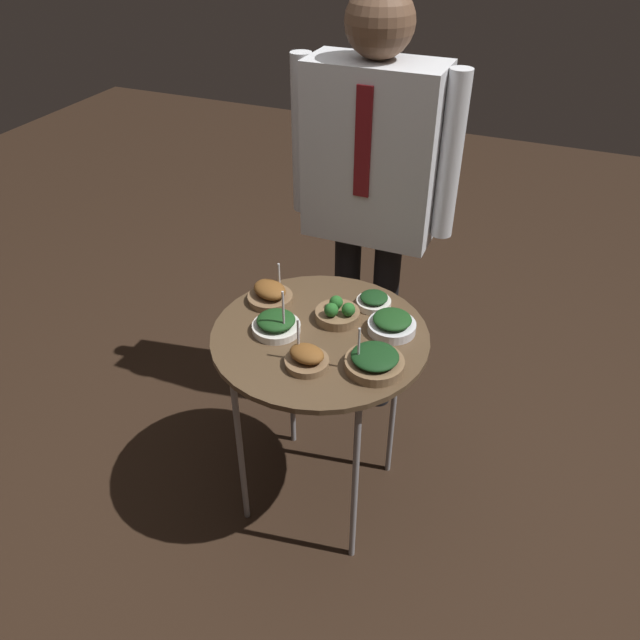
{
  "coord_description": "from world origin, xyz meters",
  "views": [
    {
      "loc": [
        0.57,
        -1.37,
        1.85
      ],
      "look_at": [
        0.0,
        0.0,
        0.78
      ],
      "focal_mm": 35.0,
      "sensor_mm": 36.0,
      "label": 1
    }
  ],
  "objects_px": {
    "bowl_roast_far_rim": "(270,294)",
    "bowl_spinach_mid_right": "(392,324)",
    "bowl_spinach_front_left": "(374,361)",
    "waiter_figure": "(372,175)",
    "serving_cart": "(320,348)",
    "bowl_broccoli_front_center": "(338,313)",
    "bowl_spinach_back_right": "(374,301)",
    "bowl_roast_back_left": "(307,358)",
    "bowl_spinach_center": "(276,324)"
  },
  "relations": [
    {
      "from": "bowl_spinach_back_right",
      "to": "waiter_figure",
      "type": "height_order",
      "value": "waiter_figure"
    },
    {
      "from": "bowl_broccoli_front_center",
      "to": "bowl_spinach_back_right",
      "type": "distance_m",
      "value": 0.14
    },
    {
      "from": "bowl_roast_back_left",
      "to": "bowl_spinach_front_left",
      "type": "relative_size",
      "value": 0.84
    },
    {
      "from": "bowl_spinach_center",
      "to": "waiter_figure",
      "type": "bearing_deg",
      "value": 81.59
    },
    {
      "from": "bowl_spinach_front_left",
      "to": "bowl_spinach_center",
      "type": "bearing_deg",
      "value": 171.06
    },
    {
      "from": "bowl_spinach_back_right",
      "to": "bowl_roast_far_rim",
      "type": "relative_size",
      "value": 0.75
    },
    {
      "from": "bowl_roast_far_rim",
      "to": "bowl_roast_back_left",
      "type": "bearing_deg",
      "value": -46.3
    },
    {
      "from": "waiter_figure",
      "to": "bowl_roast_back_left",
      "type": "bearing_deg",
      "value": -85.02
    },
    {
      "from": "bowl_broccoli_front_center",
      "to": "bowl_spinach_mid_right",
      "type": "xyz_separation_m",
      "value": [
        0.17,
        0.01,
        0.0
      ]
    },
    {
      "from": "bowl_spinach_front_left",
      "to": "bowl_roast_far_rim",
      "type": "distance_m",
      "value": 0.45
    },
    {
      "from": "bowl_roast_far_rim",
      "to": "bowl_spinach_back_right",
      "type": "bearing_deg",
      "value": 17.87
    },
    {
      "from": "bowl_spinach_mid_right",
      "to": "waiter_figure",
      "type": "height_order",
      "value": "waiter_figure"
    },
    {
      "from": "bowl_spinach_mid_right",
      "to": "waiter_figure",
      "type": "bearing_deg",
      "value": 116.93
    },
    {
      "from": "bowl_spinach_front_left",
      "to": "serving_cart",
      "type": "bearing_deg",
      "value": 155.92
    },
    {
      "from": "bowl_spinach_mid_right",
      "to": "bowl_broccoli_front_center",
      "type": "bearing_deg",
      "value": -177.01
    },
    {
      "from": "bowl_roast_far_rim",
      "to": "bowl_broccoli_front_center",
      "type": "bearing_deg",
      "value": -2.95
    },
    {
      "from": "serving_cart",
      "to": "bowl_spinach_center",
      "type": "bearing_deg",
      "value": -163.06
    },
    {
      "from": "bowl_roast_far_rim",
      "to": "serving_cart",
      "type": "bearing_deg",
      "value": -24.67
    },
    {
      "from": "serving_cart",
      "to": "bowl_roast_far_rim",
      "type": "bearing_deg",
      "value": 155.33
    },
    {
      "from": "bowl_spinach_mid_right",
      "to": "serving_cart",
      "type": "bearing_deg",
      "value": -153.79
    },
    {
      "from": "bowl_spinach_center",
      "to": "bowl_roast_back_left",
      "type": "distance_m",
      "value": 0.18
    },
    {
      "from": "bowl_spinach_front_left",
      "to": "bowl_broccoli_front_center",
      "type": "bearing_deg",
      "value": 135.33
    },
    {
      "from": "bowl_spinach_mid_right",
      "to": "bowl_spinach_front_left",
      "type": "bearing_deg",
      "value": -87.67
    },
    {
      "from": "bowl_broccoli_front_center",
      "to": "bowl_spinach_back_right",
      "type": "xyz_separation_m",
      "value": [
        0.08,
        0.11,
        -0.01
      ]
    },
    {
      "from": "bowl_roast_far_rim",
      "to": "waiter_figure",
      "type": "distance_m",
      "value": 0.55
    },
    {
      "from": "serving_cart",
      "to": "bowl_spinach_center",
      "type": "distance_m",
      "value": 0.15
    },
    {
      "from": "bowl_broccoli_front_center",
      "to": "bowl_spinach_center",
      "type": "distance_m",
      "value": 0.19
    },
    {
      "from": "bowl_spinach_center",
      "to": "bowl_spinach_front_left",
      "type": "height_order",
      "value": "bowl_spinach_center"
    },
    {
      "from": "bowl_broccoli_front_center",
      "to": "bowl_spinach_front_left",
      "type": "distance_m",
      "value": 0.25
    },
    {
      "from": "bowl_spinach_back_right",
      "to": "bowl_roast_far_rim",
      "type": "height_order",
      "value": "bowl_roast_far_rim"
    },
    {
      "from": "serving_cart",
      "to": "bowl_roast_far_rim",
      "type": "xyz_separation_m",
      "value": [
        -0.21,
        0.1,
        0.08
      ]
    },
    {
      "from": "serving_cart",
      "to": "bowl_spinach_front_left",
      "type": "height_order",
      "value": "bowl_spinach_front_left"
    },
    {
      "from": "serving_cart",
      "to": "bowl_spinach_front_left",
      "type": "xyz_separation_m",
      "value": [
        0.2,
        -0.09,
        0.08
      ]
    },
    {
      "from": "bowl_broccoli_front_center",
      "to": "bowl_spinach_back_right",
      "type": "bearing_deg",
      "value": 55.53
    },
    {
      "from": "serving_cart",
      "to": "bowl_spinach_back_right",
      "type": "bearing_deg",
      "value": 63.23
    },
    {
      "from": "bowl_broccoli_front_center",
      "to": "bowl_roast_far_rim",
      "type": "distance_m",
      "value": 0.24
    },
    {
      "from": "bowl_broccoli_front_center",
      "to": "bowl_spinach_back_right",
      "type": "relative_size",
      "value": 1.25
    },
    {
      "from": "bowl_roast_back_left",
      "to": "serving_cart",
      "type": "bearing_deg",
      "value": 98.57
    },
    {
      "from": "serving_cart",
      "to": "bowl_roast_far_rim",
      "type": "relative_size",
      "value": 4.98
    },
    {
      "from": "bowl_spinach_back_right",
      "to": "bowl_roast_far_rim",
      "type": "distance_m",
      "value": 0.33
    },
    {
      "from": "bowl_spinach_front_left",
      "to": "waiter_figure",
      "type": "xyz_separation_m",
      "value": [
        -0.24,
        0.64,
        0.26
      ]
    },
    {
      "from": "bowl_roast_far_rim",
      "to": "bowl_spinach_mid_right",
      "type": "xyz_separation_m",
      "value": [
        0.41,
        -0.0,
        -0.0
      ]
    },
    {
      "from": "waiter_figure",
      "to": "bowl_spinach_center",
      "type": "bearing_deg",
      "value": -98.41
    },
    {
      "from": "bowl_spinach_center",
      "to": "bowl_spinach_front_left",
      "type": "distance_m",
      "value": 0.33
    },
    {
      "from": "bowl_spinach_center",
      "to": "bowl_spinach_back_right",
      "type": "height_order",
      "value": "bowl_spinach_center"
    },
    {
      "from": "bowl_spinach_front_left",
      "to": "waiter_figure",
      "type": "bearing_deg",
      "value": 110.47
    },
    {
      "from": "bowl_spinach_center",
      "to": "bowl_broccoli_front_center",
      "type": "bearing_deg",
      "value": 39.96
    },
    {
      "from": "bowl_spinach_center",
      "to": "waiter_figure",
      "type": "xyz_separation_m",
      "value": [
        0.09,
        0.59,
        0.26
      ]
    },
    {
      "from": "bowl_broccoli_front_center",
      "to": "bowl_roast_back_left",
      "type": "bearing_deg",
      "value": -90.06
    },
    {
      "from": "bowl_roast_back_left",
      "to": "bowl_spinach_front_left",
      "type": "xyz_separation_m",
      "value": [
        0.18,
        0.06,
        0.0
      ]
    }
  ]
}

